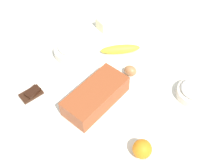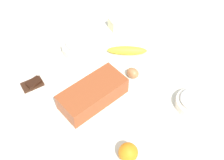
# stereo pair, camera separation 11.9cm
# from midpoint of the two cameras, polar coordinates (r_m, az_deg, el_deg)

# --- Properties ---
(ground_plane) EXTENTS (2.40, 2.40, 0.02)m
(ground_plane) POSITION_cam_midpoint_polar(r_m,az_deg,el_deg) (1.23, -2.77, -1.67)
(ground_plane) COLOR silver
(loaf_pan) EXTENTS (0.29, 0.14, 0.08)m
(loaf_pan) POSITION_cam_midpoint_polar(r_m,az_deg,el_deg) (1.14, -6.32, -3.40)
(loaf_pan) COLOR #9E4723
(loaf_pan) RESTS_ON ground_plane
(flour_bowl) EXTENTS (0.15, 0.15, 0.07)m
(flour_bowl) POSITION_cam_midpoint_polar(r_m,az_deg,el_deg) (1.35, -11.19, 5.88)
(flour_bowl) COLOR silver
(flour_bowl) RESTS_ON ground_plane
(sugar_bowl) EXTENTS (0.14, 0.14, 0.06)m
(sugar_bowl) POSITION_cam_midpoint_polar(r_m,az_deg,el_deg) (1.20, 13.59, -2.44)
(sugar_bowl) COLOR silver
(sugar_bowl) RESTS_ON ground_plane
(banana) EXTENTS (0.17, 0.16, 0.04)m
(banana) POSITION_cam_midpoint_polar(r_m,az_deg,el_deg) (1.35, -0.81, 6.16)
(banana) COLOR yellow
(banana) RESTS_ON ground_plane
(orange_fruit) EXTENTS (0.07, 0.07, 0.07)m
(orange_fruit) POSITION_cam_midpoint_polar(r_m,az_deg,el_deg) (1.02, 2.76, -14.09)
(orange_fruit) COLOR orange
(orange_fruit) RESTS_ON ground_plane
(butter_block) EXTENTS (0.10, 0.08, 0.06)m
(butter_block) POSITION_cam_midpoint_polar(r_m,az_deg,el_deg) (1.48, -3.53, 11.38)
(butter_block) COLOR #F4EDB2
(butter_block) RESTS_ON ground_plane
(egg_near_butter) EXTENTS (0.06, 0.07, 0.05)m
(egg_near_butter) POSITION_cam_midpoint_polar(r_m,az_deg,el_deg) (1.25, 1.04, 1.76)
(egg_near_butter) COLOR #B07748
(egg_near_butter) RESTS_ON ground_plane
(chocolate_plate) EXTENTS (0.13, 0.13, 0.03)m
(chocolate_plate) POSITION_cam_midpoint_polar(r_m,az_deg,el_deg) (1.24, -18.72, -3.05)
(chocolate_plate) COLOR silver
(chocolate_plate) RESTS_ON ground_plane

